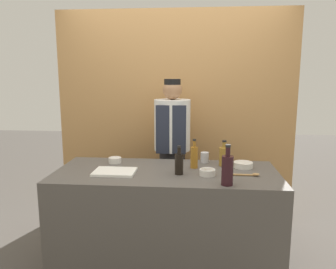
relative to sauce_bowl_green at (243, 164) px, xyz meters
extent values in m
cube|color=#B7844C|center=(-0.65, 0.98, 0.27)|extent=(2.67, 0.18, 2.40)
cube|color=#514C47|center=(-0.65, -0.17, -0.48)|extent=(1.84, 0.79, 0.91)
cylinder|color=silver|center=(0.00, 0.00, 0.00)|extent=(0.16, 0.16, 0.05)
cylinder|color=green|center=(0.00, 0.00, 0.01)|extent=(0.13, 0.13, 0.01)
cylinder|color=silver|center=(-1.14, 0.06, 0.00)|extent=(0.11, 0.11, 0.05)
cylinder|color=silver|center=(-1.14, 0.06, 0.02)|extent=(0.09, 0.09, 0.01)
cylinder|color=silver|center=(-0.31, -0.26, 0.00)|extent=(0.13, 0.13, 0.05)
cylinder|color=yellow|center=(-0.31, -0.26, 0.02)|extent=(0.10, 0.10, 0.02)
cube|color=white|center=(-1.06, -0.26, -0.02)|extent=(0.33, 0.24, 0.02)
cylinder|color=black|center=(-0.18, -0.47, 0.08)|extent=(0.09, 0.09, 0.21)
cylinder|color=black|center=(-0.18, -0.47, 0.22)|extent=(0.03, 0.03, 0.07)
cylinder|color=black|center=(-0.18, -0.47, 0.26)|extent=(0.04, 0.04, 0.02)
cylinder|color=black|center=(-0.54, -0.24, 0.06)|extent=(0.07, 0.07, 0.17)
cylinder|color=black|center=(-0.54, -0.24, 0.17)|extent=(0.03, 0.03, 0.05)
cylinder|color=black|center=(-0.54, -0.24, 0.20)|extent=(0.03, 0.03, 0.01)
cylinder|color=olive|center=(-0.16, 0.04, 0.06)|extent=(0.08, 0.08, 0.16)
cylinder|color=olive|center=(-0.16, 0.04, 0.16)|extent=(0.03, 0.03, 0.05)
cylinder|color=black|center=(-0.16, 0.04, 0.19)|extent=(0.04, 0.04, 0.01)
cylinder|color=#9E661E|center=(-0.42, -0.05, 0.06)|extent=(0.06, 0.06, 0.18)
cylinder|color=#9E661E|center=(-0.42, -0.05, 0.18)|extent=(0.03, 0.03, 0.06)
cylinder|color=black|center=(-0.42, -0.05, 0.22)|extent=(0.03, 0.03, 0.02)
cylinder|color=#B7B7BC|center=(-0.33, 0.13, 0.02)|extent=(0.07, 0.07, 0.10)
cylinder|color=#B2844C|center=(-0.05, -0.24, -0.02)|extent=(0.19, 0.02, 0.02)
ellipsoid|color=#B2844C|center=(0.07, -0.24, -0.01)|extent=(0.05, 0.04, 0.02)
cylinder|color=#28282D|center=(-0.66, 0.56, -0.47)|extent=(0.27, 0.27, 0.92)
cylinder|color=silver|center=(-0.66, 0.56, 0.25)|extent=(0.37, 0.37, 0.52)
cube|color=#232838|center=(-0.66, 0.39, 0.23)|extent=(0.30, 0.02, 0.48)
sphere|color=#9E704C|center=(-0.66, 0.56, 0.61)|extent=(0.20, 0.20, 0.20)
cylinder|color=black|center=(-0.66, 0.56, 0.69)|extent=(0.17, 0.17, 0.07)
camera|label=1|loc=(-0.41, -2.77, 0.75)|focal=35.00mm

